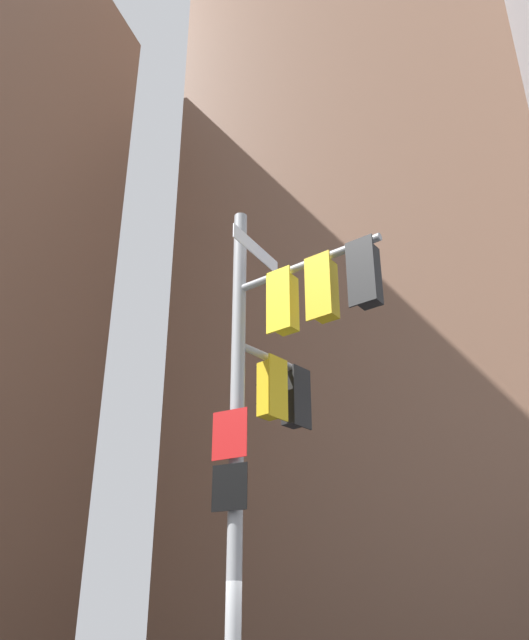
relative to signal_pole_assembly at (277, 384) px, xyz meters
The scene contains 2 objects.
building_mid_block 27.31m from the signal_pole_assembly, 93.34° to the left, with size 16.65×16.65×41.39m, color brown.
signal_pole_assembly is the anchor object (origin of this frame).
Camera 1 is at (3.93, -10.07, 1.46)m, focal length 38.65 mm.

